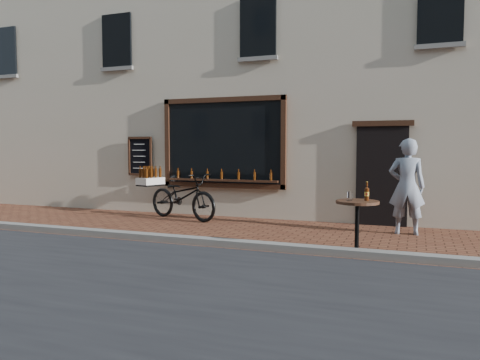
% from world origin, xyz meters
% --- Properties ---
extents(ground, '(90.00, 90.00, 0.00)m').
position_xyz_m(ground, '(0.00, 0.00, 0.00)').
color(ground, '#5A2E1D').
rests_on(ground, ground).
extents(kerb, '(90.00, 0.25, 0.12)m').
position_xyz_m(kerb, '(0.00, 0.20, 0.06)').
color(kerb, slate).
rests_on(kerb, ground).
extents(shop_building, '(28.00, 6.20, 10.00)m').
position_xyz_m(shop_building, '(0.00, 6.50, 5.00)').
color(shop_building, beige).
rests_on(shop_building, ground).
extents(cargo_bicycle, '(2.55, 1.41, 1.20)m').
position_xyz_m(cargo_bicycle, '(-2.68, 2.69, 0.57)').
color(cargo_bicycle, black).
rests_on(cargo_bicycle, ground).
extents(bistro_table, '(0.69, 0.69, 1.18)m').
position_xyz_m(bistro_table, '(1.75, 0.35, 0.63)').
color(bistro_table, black).
rests_on(bistro_table, ground).
extents(pedestrian, '(0.73, 0.50, 1.91)m').
position_xyz_m(pedestrian, '(2.45, 2.56, 0.96)').
color(pedestrian, gray).
rests_on(pedestrian, ground).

